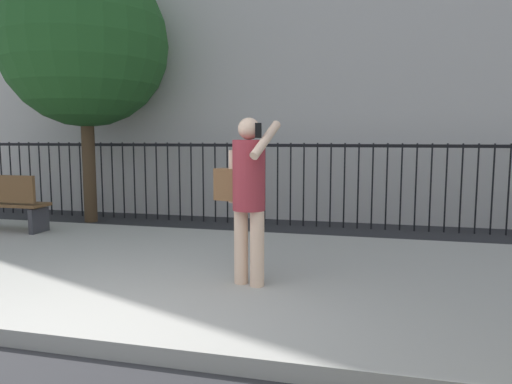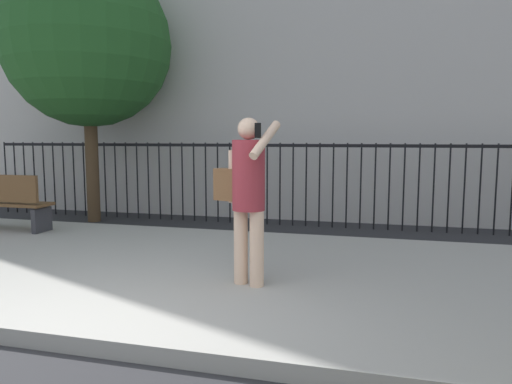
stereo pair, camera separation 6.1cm
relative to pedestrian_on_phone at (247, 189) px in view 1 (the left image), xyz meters
name	(u,v)px [view 1 (the left image)]	position (x,y,z in m)	size (l,w,h in m)	color
ground_plane	(78,356)	(-0.92, -1.64, -1.17)	(60.00, 60.00, 0.00)	#28282B
sidewalk	(186,271)	(-0.92, 0.56, -1.10)	(28.00, 4.40, 0.15)	#9E9B93
iron_fence	(258,172)	(-0.92, 4.26, -0.15)	(12.03, 0.04, 1.60)	black
pedestrian_on_phone	(247,189)	(0.00, 0.00, 0.00)	(0.72, 0.53, 1.75)	beige
street_tree_near	(84,43)	(-4.29, 3.68, 2.35)	(3.26, 3.26, 5.17)	#4C3823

